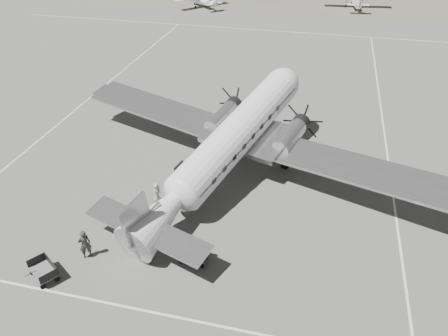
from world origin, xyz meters
TOP-DOWN VIEW (x-y plane):
  - ground at (0.00, 0.00)m, footprint 260.00×260.00m
  - taxi_line_near at (0.00, -14.00)m, footprint 60.00×0.15m
  - taxi_line_right at (12.00, 0.00)m, footprint 0.15×80.00m
  - taxi_line_left at (-18.00, 10.00)m, footprint 0.15×60.00m
  - taxi_line_horizon at (0.00, 40.00)m, footprint 90.00×0.15m
  - dc3_airliner at (-0.13, -0.70)m, footprint 37.64×31.57m
  - light_plane_left at (-17.45, 51.84)m, footprint 12.97×13.21m
  - light_plane_right at (9.57, 58.00)m, footprint 13.21×11.20m
  - baggage_cart_near at (-0.26, -9.83)m, footprint 1.85×1.37m
  - baggage_cart_far at (-8.27, -13.16)m, footprint 2.28×2.13m
  - ground_crew at (-6.74, -11.02)m, footprint 0.88×0.87m
  - ramp_agent at (-5.08, -6.23)m, footprint 1.02×1.09m
  - passenger at (-4.57, -4.75)m, footprint 0.60×0.81m

SIDE VIEW (x-z plane):
  - ground at x=0.00m, z-range 0.00..0.00m
  - taxi_line_near at x=0.00m, z-range 0.00..0.01m
  - taxi_line_right at x=12.00m, z-range 0.00..0.01m
  - taxi_line_left at x=-18.00m, z-range 0.00..0.01m
  - taxi_line_horizon at x=0.00m, z-range 0.00..0.01m
  - baggage_cart_near at x=-0.26m, z-range 0.00..1.00m
  - baggage_cart_far at x=-8.27m, z-range 0.00..1.05m
  - passenger at x=-4.57m, z-range 0.00..1.50m
  - ramp_agent at x=-5.08m, z-range 0.00..1.80m
  - ground_crew at x=-6.74m, z-range 0.00..2.04m
  - light_plane_left at x=-17.45m, z-range 0.00..2.13m
  - light_plane_right at x=9.57m, z-range 0.00..2.52m
  - dc3_airliner at x=-0.13m, z-range 0.00..6.12m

